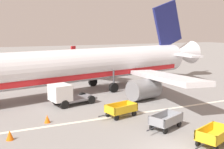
# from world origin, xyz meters

# --- Properties ---
(apron_stripe) EXTENTS (120.00, 0.36, 0.01)m
(apron_stripe) POSITION_xyz_m (0.00, 7.32, 0.01)
(apron_stripe) COLOR silver
(apron_stripe) RESTS_ON ground
(airplane) EXTENTS (37.42, 30.25, 11.34)m
(airplane) POSITION_xyz_m (1.37, 17.33, 3.05)
(airplane) COLOR silver
(airplane) RESTS_ON ground
(baggage_cart_second_in_row) EXTENTS (3.59, 2.17, 1.07)m
(baggage_cart_second_in_row) POSITION_xyz_m (2.75, -0.30, 0.60)
(baggage_cart_second_in_row) COLOR gold
(baggage_cart_second_in_row) RESTS_ON ground
(baggage_cart_third_in_row) EXTENTS (3.57, 2.22, 1.07)m
(baggage_cart_third_in_row) POSITION_xyz_m (1.73, 3.33, 0.60)
(baggage_cart_third_in_row) COLOR gray
(baggage_cart_third_in_row) RESTS_ON ground
(baggage_cart_fourth_in_row) EXTENTS (3.63, 1.91, 1.07)m
(baggage_cart_fourth_in_row) POSITION_xyz_m (0.02, 7.16, 0.60)
(baggage_cart_fourth_in_row) COLOR gold
(baggage_cart_fourth_in_row) RESTS_ON ground
(service_truck_beside_carts) EXTENTS (4.67, 2.76, 2.10)m
(service_truck_beside_carts) POSITION_xyz_m (-3.32, 12.30, 1.10)
(service_truck_beside_carts) COLOR slate
(service_truck_beside_carts) RESTS_ON ground
(traffic_cone_near_plane) EXTENTS (0.50, 0.50, 0.66)m
(traffic_cone_near_plane) POSITION_xyz_m (-8.78, 5.85, 0.33)
(traffic_cone_near_plane) COLOR orange
(traffic_cone_near_plane) RESTS_ON ground
(traffic_cone_mid_apron) EXTENTS (0.47, 0.47, 0.62)m
(traffic_cone_mid_apron) POSITION_xyz_m (-5.86, 8.20, 0.31)
(traffic_cone_mid_apron) COLOR orange
(traffic_cone_mid_apron) RESTS_ON ground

